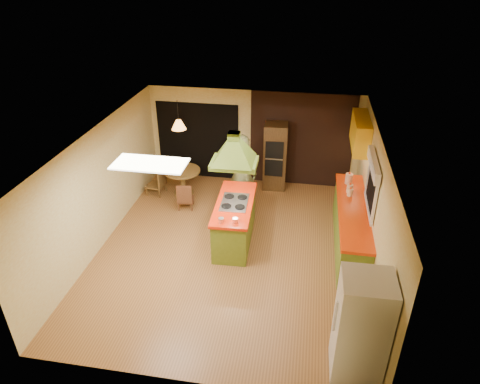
% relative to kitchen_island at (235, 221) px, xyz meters
% --- Properties ---
extents(ground, '(6.50, 6.50, 0.00)m').
position_rel_kitchen_island_xyz_m(ground, '(-0.01, -0.36, -0.48)').
color(ground, '#976231').
rests_on(ground, ground).
extents(room_walls, '(5.50, 6.50, 6.50)m').
position_rel_kitchen_island_xyz_m(room_walls, '(-0.01, -0.36, 0.77)').
color(room_walls, beige).
rests_on(room_walls, ground).
extents(ceiling_plane, '(6.50, 6.50, 0.00)m').
position_rel_kitchen_island_xyz_m(ceiling_plane, '(-0.01, -0.36, 2.02)').
color(ceiling_plane, silver).
rests_on(ceiling_plane, room_walls).
extents(brick_panel, '(2.64, 0.03, 2.50)m').
position_rel_kitchen_island_xyz_m(brick_panel, '(1.24, 2.87, 0.77)').
color(brick_panel, '#381E14').
rests_on(brick_panel, ground).
extents(nook_opening, '(2.20, 0.03, 2.10)m').
position_rel_kitchen_island_xyz_m(nook_opening, '(-1.51, 2.87, 0.57)').
color(nook_opening, black).
rests_on(nook_opening, ground).
extents(right_counter, '(0.62, 3.05, 0.92)m').
position_rel_kitchen_island_xyz_m(right_counter, '(2.44, 0.24, -0.02)').
color(right_counter, olive).
rests_on(right_counter, ground).
extents(upper_cabinets, '(0.34, 1.40, 0.70)m').
position_rel_kitchen_island_xyz_m(upper_cabinets, '(2.56, 1.84, 1.47)').
color(upper_cabinets, yellow).
rests_on(upper_cabinets, room_walls).
extents(window_right, '(0.12, 1.35, 1.06)m').
position_rel_kitchen_island_xyz_m(window_right, '(2.69, 0.04, 1.29)').
color(window_right, black).
rests_on(window_right, room_walls).
extents(fluor_panel, '(1.20, 0.60, 0.03)m').
position_rel_kitchen_island_xyz_m(fluor_panel, '(-1.11, -1.56, 2.01)').
color(fluor_panel, white).
rests_on(fluor_panel, ceiling_plane).
extents(kitchen_island, '(0.83, 1.92, 0.96)m').
position_rel_kitchen_island_xyz_m(kitchen_island, '(0.00, 0.00, 0.00)').
color(kitchen_island, olive).
rests_on(kitchen_island, ground).
extents(range_hood, '(0.92, 0.67, 0.78)m').
position_rel_kitchen_island_xyz_m(range_hood, '(0.00, 0.00, 1.78)').
color(range_hood, '#4D6318').
rests_on(range_hood, ceiling_plane).
extents(man, '(0.77, 0.56, 1.95)m').
position_rel_kitchen_island_xyz_m(man, '(-0.05, 1.29, 0.50)').
color(man, brown).
rests_on(man, ground).
extents(refrigerator, '(0.73, 0.69, 1.74)m').
position_rel_kitchen_island_xyz_m(refrigerator, '(2.35, -2.98, 0.39)').
color(refrigerator, white).
rests_on(refrigerator, ground).
extents(wall_oven, '(0.61, 0.62, 1.77)m').
position_rel_kitchen_island_xyz_m(wall_oven, '(0.60, 2.59, 0.41)').
color(wall_oven, '#4F3519').
rests_on(wall_oven, ground).
extents(dining_table, '(0.91, 0.91, 0.69)m').
position_rel_kitchen_island_xyz_m(dining_table, '(-1.67, 1.79, 0.00)').
color(dining_table, brown).
rests_on(dining_table, ground).
extents(chair_left, '(0.48, 0.48, 0.77)m').
position_rel_kitchen_island_xyz_m(chair_left, '(-2.37, 1.69, -0.09)').
color(chair_left, brown).
rests_on(chair_left, ground).
extents(chair_near, '(0.43, 0.43, 0.69)m').
position_rel_kitchen_island_xyz_m(chair_near, '(-1.42, 1.14, -0.13)').
color(chair_near, brown).
rests_on(chair_near, ground).
extents(pendant_lamp, '(0.46, 0.46, 0.23)m').
position_rel_kitchen_island_xyz_m(pendant_lamp, '(-1.67, 1.79, 1.42)').
color(pendant_lamp, '#FF9E3F').
rests_on(pendant_lamp, ceiling_plane).
extents(canister_large, '(0.22, 0.22, 0.24)m').
position_rel_kitchen_island_xyz_m(canister_large, '(2.39, 1.31, 0.56)').
color(canister_large, beige).
rests_on(canister_large, right_counter).
extents(canister_medium, '(0.17, 0.17, 0.19)m').
position_rel_kitchen_island_xyz_m(canister_medium, '(2.39, 0.89, 0.54)').
color(canister_medium, beige).
rests_on(canister_medium, right_counter).
extents(canister_small, '(0.15, 0.15, 0.16)m').
position_rel_kitchen_island_xyz_m(canister_small, '(2.39, 0.74, 0.52)').
color(canister_small, beige).
rests_on(canister_small, right_counter).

